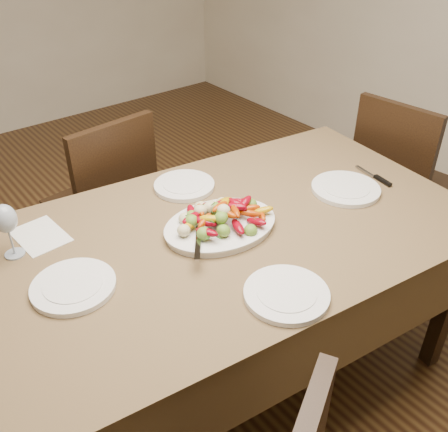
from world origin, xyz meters
name	(u,v)px	position (x,y,z in m)	size (l,w,h in m)	color
floor	(158,376)	(0.00, 0.00, 0.00)	(6.00, 6.00, 0.00)	#3D2612
dining_table	(224,308)	(0.24, -0.16, 0.38)	(1.84, 1.04, 0.76)	brown
chair_far	(100,203)	(0.16, 0.72, 0.47)	(0.42, 0.42, 0.95)	black
chair_right	(403,181)	(1.51, -0.09, 0.47)	(0.42, 0.42, 0.95)	black
serving_platter	(220,227)	(0.23, -0.15, 0.77)	(0.40, 0.30, 0.02)	white
roasted_vegetables	(220,214)	(0.23, -0.15, 0.83)	(0.33, 0.22, 0.09)	maroon
serving_spoon	(210,229)	(0.16, -0.18, 0.81)	(0.28, 0.06, 0.03)	#9EA0A8
plate_left	(74,286)	(-0.31, -0.12, 0.77)	(0.26, 0.26, 0.02)	white
plate_right	(346,189)	(0.79, -0.25, 0.77)	(0.27, 0.27, 0.02)	white
plate_far	(184,186)	(0.30, 0.17, 0.77)	(0.24, 0.24, 0.02)	white
plate_near	(286,294)	(0.17, -0.54, 0.77)	(0.26, 0.26, 0.02)	white
wine_glass	(8,229)	(-0.39, 0.16, 0.86)	(0.08, 0.08, 0.20)	#8C99A5
menu_card	(40,236)	(-0.28, 0.21, 0.76)	(0.15, 0.21, 0.00)	silver
table_knife	(375,177)	(0.97, -0.26, 0.76)	(0.02, 0.20, 0.01)	#9EA0A8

